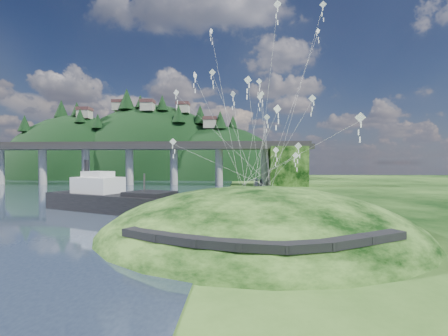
{
  "coord_description": "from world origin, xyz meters",
  "views": [
    {
      "loc": [
        5.93,
        -31.33,
        7.65
      ],
      "look_at": [
        4.0,
        6.0,
        7.0
      ],
      "focal_mm": 24.0,
      "sensor_mm": 36.0,
      "label": 1
    }
  ],
  "objects": [
    {
      "name": "kite_flyers",
      "position": [
        8.15,
        3.09,
        5.83
      ],
      "size": [
        1.22,
        0.65,
        1.8
      ],
      "color": "#23252F",
      "rests_on": "ground"
    },
    {
      "name": "far_ridge",
      "position": [
        -43.58,
        122.17,
        -7.44
      ],
      "size": [
        153.0,
        70.0,
        94.5
      ],
      "color": "black",
      "rests_on": "ground"
    },
    {
      "name": "footpath",
      "position": [
        7.46,
        -9.74,
        2.08
      ],
      "size": [
        22.29,
        5.84,
        0.83
      ],
      "color": "black",
      "rests_on": "ground"
    },
    {
      "name": "ground",
      "position": [
        0.0,
        0.0,
        0.0
      ],
      "size": [
        320.0,
        320.0,
        0.0
      ],
      "primitive_type": "plane",
      "color": "black",
      "rests_on": "ground"
    },
    {
      "name": "bridge",
      "position": [
        -26.46,
        70.07,
        9.7
      ],
      "size": [
        160.0,
        11.0,
        15.0
      ],
      "color": "#2D2B2B",
      "rests_on": "ground"
    },
    {
      "name": "grass_hill",
      "position": [
        8.0,
        2.0,
        -1.5
      ],
      "size": [
        36.0,
        32.0,
        13.0
      ],
      "color": "black",
      "rests_on": "ground"
    },
    {
      "name": "work_barge",
      "position": [
        -14.51,
        15.1,
        2.05
      ],
      "size": [
        24.03,
        14.82,
        8.18
      ],
      "color": "black",
      "rests_on": "ground"
    },
    {
      "name": "wooden_dock",
      "position": [
        -2.42,
        6.53,
        0.38
      ],
      "size": [
        12.23,
        5.4,
        0.87
      ],
      "color": "#3C2B18",
      "rests_on": "ground"
    },
    {
      "name": "kite_swarm",
      "position": [
        8.03,
        3.86,
        16.27
      ],
      "size": [
        19.53,
        16.66,
        20.45
      ],
      "color": "white",
      "rests_on": "ground"
    }
  ]
}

